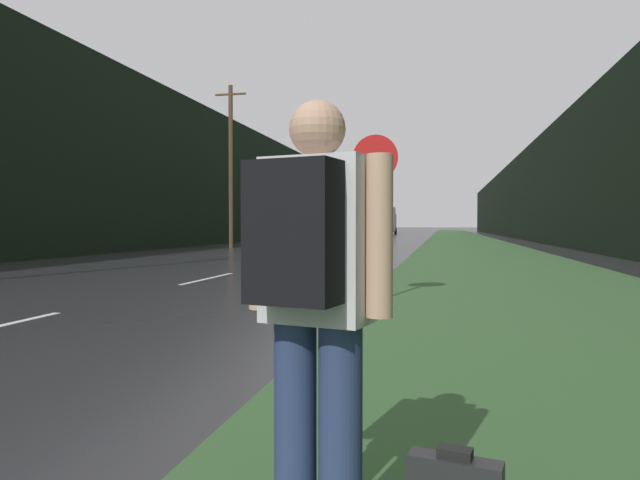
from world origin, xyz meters
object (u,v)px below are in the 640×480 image
(hitchhiker_with_backpack, at_px, (313,294))
(stop_sign, at_px, (375,197))
(delivery_truck, at_px, (385,220))
(car_passing_near, at_px, (327,242))

(hitchhiker_with_backpack, bearing_deg, stop_sign, 107.42)
(stop_sign, relative_size, delivery_truck, 0.32)
(stop_sign, distance_m, car_passing_near, 7.90)
(stop_sign, relative_size, car_passing_near, 0.62)
(stop_sign, distance_m, delivery_truck, 66.91)
(stop_sign, height_order, delivery_truck, delivery_truck)
(hitchhiker_with_backpack, xyz_separation_m, car_passing_near, (-2.97, 14.78, -0.25))
(car_passing_near, bearing_deg, hitchhiker_with_backpack, 101.35)
(delivery_truck, bearing_deg, stop_sign, -84.40)
(hitchhiker_with_backpack, bearing_deg, delivery_truck, 108.08)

